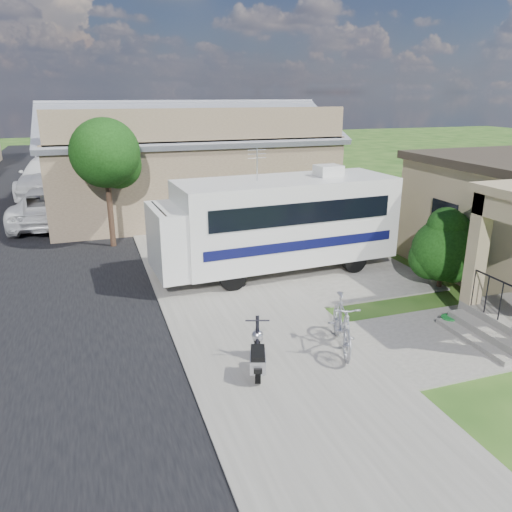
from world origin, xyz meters
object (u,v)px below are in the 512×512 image
object	(u,v)px
motorhome	(277,221)
van	(49,176)
scooter	(258,355)
pickup_truck	(49,206)
shrub	(444,247)
garden_hose	(449,321)
bicycle	(342,326)

from	to	relation	value
motorhome	van	distance (m)	17.64
scooter	pickup_truck	distance (m)	14.95
shrub	pickup_truck	bearing A→B (deg)	133.67
scooter	pickup_truck	bearing A→B (deg)	125.78
garden_hose	scooter	bearing A→B (deg)	-172.85
pickup_truck	garden_hose	bearing A→B (deg)	130.44
motorhome	van	size ratio (longest dim) A/B	1.13
pickup_truck	van	xyz separation A→B (m)	(-0.36, 7.27, 0.18)
pickup_truck	van	world-z (taller)	van
garden_hose	shrub	bearing A→B (deg)	56.92
motorhome	pickup_truck	xyz separation A→B (m)	(-7.00, 8.75, -0.85)
bicycle	pickup_truck	distance (m)	15.38
shrub	bicycle	bearing A→B (deg)	-151.53
motorhome	garden_hose	size ratio (longest dim) A/B	20.01
scooter	van	distance (m)	22.08
motorhome	scooter	distance (m)	6.19
motorhome	van	world-z (taller)	motorhome
bicycle	van	xyz separation A→B (m)	(-6.87, 21.21, 0.39)
pickup_truck	motorhome	bearing A→B (deg)	133.92
motorhome	shrub	xyz separation A→B (m)	(3.98, -2.76, -0.42)
shrub	van	bearing A→B (deg)	121.13
pickup_truck	garden_hose	xyz separation A→B (m)	(9.61, -13.62, -0.70)
scooter	van	world-z (taller)	van
scooter	bicycle	xyz separation A→B (m)	(2.03, 0.33, 0.16)
shrub	bicycle	world-z (taller)	shrub
motorhome	shrub	bearing A→B (deg)	-37.96
shrub	garden_hose	xyz separation A→B (m)	(-1.38, -2.12, -1.13)
van	motorhome	bearing A→B (deg)	-58.94
motorhome	shrub	world-z (taller)	motorhome
bicycle	garden_hose	xyz separation A→B (m)	(3.10, 0.31, -0.50)
motorhome	bicycle	distance (m)	5.31
bicycle	van	distance (m)	22.29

